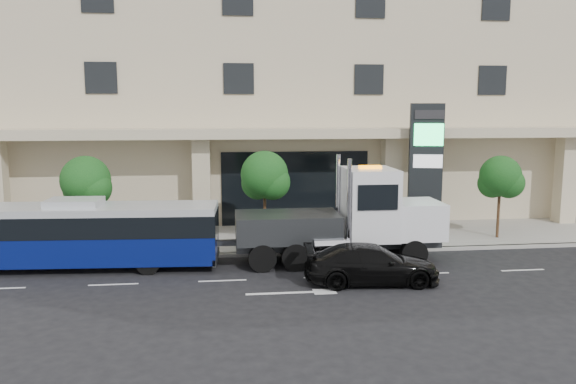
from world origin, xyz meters
The scene contains 11 objects.
ground centered at (0.00, 0.00, 0.00)m, with size 120.00×120.00×0.00m, color black.
sidewalk centered at (0.00, 5.00, 0.07)m, with size 120.00×6.00×0.15m, color gray.
curb centered at (0.00, 2.00, 0.07)m, with size 120.00×0.30×0.15m, color gray.
convention_center centered at (0.00, 15.42, 9.97)m, with size 60.00×17.60×20.00m.
tree_left centered at (-9.97, 3.59, 3.11)m, with size 2.27×2.20×4.22m.
tree_mid centered at (-1.97, 3.59, 3.26)m, with size 2.28×2.20×4.38m.
tree_right centered at (9.53, 3.59, 3.04)m, with size 2.10×2.00×4.04m.
city_bus centered at (-9.84, 0.84, 1.46)m, with size 11.44×3.02×2.87m.
tow_truck centered at (1.31, 0.57, 1.84)m, with size 9.82×2.55×4.48m.
black_sedan centered at (1.51, -2.40, 0.72)m, with size 2.03×4.98×1.45m, color black.
signage_pylon centered at (6.18, 4.87, 3.47)m, with size 1.72×0.95×6.55m.
Camera 1 is at (-3.93, -22.09, 6.40)m, focal length 35.00 mm.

